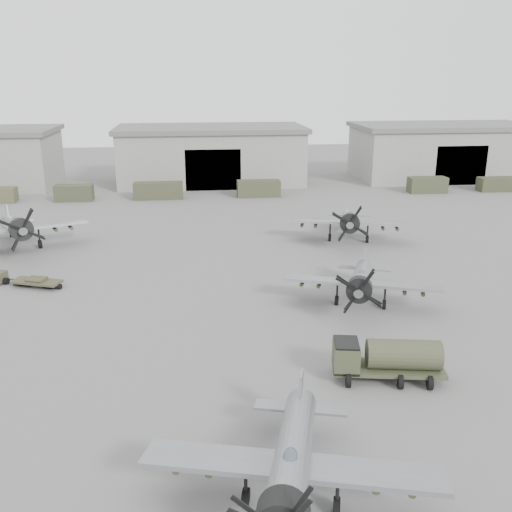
{
  "coord_description": "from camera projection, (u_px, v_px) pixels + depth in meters",
  "views": [
    {
      "loc": [
        -3.08,
        -28.23,
        16.42
      ],
      "look_at": [
        1.78,
        14.96,
        2.5
      ],
      "focal_mm": 40.0,
      "sensor_mm": 36.0,
      "label": 1
    }
  ],
  "objects": [
    {
      "name": "tug_trailer",
      "position": [
        10.0,
        279.0,
        46.4
      ],
      "size": [
        6.89,
        3.57,
        1.38
      ],
      "rotation": [
        0.0,
        0.0,
        -0.35
      ],
      "color": "#3E3C29",
      "rests_on": "ground"
    },
    {
      "name": "support_truck_2",
      "position": [
        74.0,
        193.0,
        77.02
      ],
      "size": [
        4.97,
        2.2,
        2.14
      ],
      "primitive_type": "cube",
      "color": "#363B26",
      "rests_on": "ground"
    },
    {
      "name": "support_truck_7",
      "position": [
        499.0,
        184.0,
        83.52
      ],
      "size": [
        6.26,
        2.2,
        1.99
      ],
      "primitive_type": "cube",
      "color": "#373925",
      "rests_on": "ground"
    },
    {
      "name": "support_truck_3",
      "position": [
        158.0,
        191.0,
        78.2
      ],
      "size": [
        6.66,
        2.2,
        2.27
      ],
      "primitive_type": "cube",
      "color": "#383B26",
      "rests_on": "ground"
    },
    {
      "name": "ground",
      "position": [
        254.0,
        380.0,
        32.06
      ],
      "size": [
        220.0,
        220.0,
        0.0
      ],
      "primitive_type": "plane",
      "color": "#585856",
      "rests_on": "ground"
    },
    {
      "name": "aircraft_near_1",
      "position": [
        291.0,
        465.0,
        21.78
      ],
      "size": [
        11.97,
        10.77,
        4.77
      ],
      "rotation": [
        0.0,
        0.0,
        -0.26
      ],
      "color": "gray",
      "rests_on": "ground"
    },
    {
      "name": "hangar_right",
      "position": [
        443.0,
        151.0,
        93.42
      ],
      "size": [
        29.0,
        14.8,
        8.7
      ],
      "color": "gray",
      "rests_on": "ground"
    },
    {
      "name": "support_truck_6",
      "position": [
        427.0,
        185.0,
        82.31
      ],
      "size": [
        5.46,
        2.2,
        2.24
      ],
      "primitive_type": "cube",
      "color": "#373C27",
      "rests_on": "ground"
    },
    {
      "name": "fuel_tanker",
      "position": [
        387.0,
        357.0,
        31.77
      ],
      "size": [
        6.42,
        3.07,
        2.38
      ],
      "rotation": [
        0.0,
        0.0,
        -0.17
      ],
      "color": "#3A3E28",
      "rests_on": "ground"
    },
    {
      "name": "aircraft_far_1",
      "position": [
        349.0,
        220.0,
        57.62
      ],
      "size": [
        12.62,
        11.36,
        5.03
      ],
      "rotation": [
        0.0,
        0.0,
        -0.26
      ],
      "color": "gray",
      "rests_on": "ground"
    },
    {
      "name": "aircraft_mid_2",
      "position": [
        361.0,
        281.0,
        41.41
      ],
      "size": [
        11.42,
        10.29,
        4.59
      ],
      "rotation": [
        0.0,
        0.0,
        -0.34
      ],
      "color": "gray",
      "rests_on": "ground"
    },
    {
      "name": "aircraft_far_0",
      "position": [
        16.0,
        227.0,
        54.51
      ],
      "size": [
        13.25,
        12.0,
        5.4
      ],
      "rotation": [
        0.0,
        0.0,
        0.41
      ],
      "color": "#9B9EA4",
      "rests_on": "ground"
    },
    {
      "name": "hangar_center",
      "position": [
        211.0,
        154.0,
        89.36
      ],
      "size": [
        29.0,
        14.8,
        8.7
      ],
      "color": "gray",
      "rests_on": "ground"
    },
    {
      "name": "support_truck_4",
      "position": [
        259.0,
        188.0,
        79.68
      ],
      "size": [
        5.98,
        2.2,
        2.26
      ],
      "primitive_type": "cube",
      "color": "#3A3D28",
      "rests_on": "ground"
    }
  ]
}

